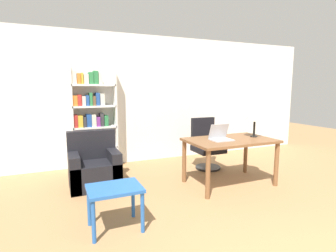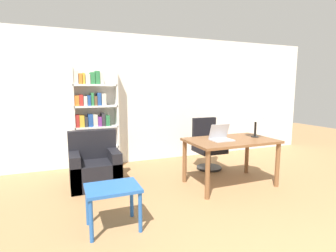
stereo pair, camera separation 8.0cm
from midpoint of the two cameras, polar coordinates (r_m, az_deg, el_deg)
wall_back at (r=5.81m, az=-2.90°, el=5.87°), size 8.00×0.06×2.70m
desk at (r=4.43m, az=12.82°, el=-4.13°), size 1.42×0.88×0.76m
laptop at (r=4.29m, az=10.82°, el=-2.28°), size 0.34×0.26×0.26m
table_lamp at (r=4.68m, az=17.90°, el=2.08°), size 0.33×0.33×0.45m
office_chair at (r=5.30m, az=7.87°, el=-4.24°), size 0.53×0.53×1.00m
side_table_blue at (r=3.09m, az=-12.28°, el=-14.29°), size 0.59×0.46×0.50m
armchair at (r=4.50m, az=-16.29°, el=-8.75°), size 0.78×0.66×0.89m
bookshelf at (r=5.33m, az=-16.75°, el=0.85°), size 0.85×0.28×2.03m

